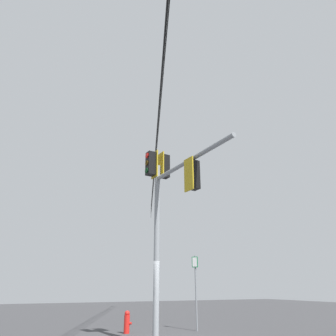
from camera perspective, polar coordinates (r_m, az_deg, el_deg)
signal_mast_assembly at (r=10.91m, az=-0.32°, el=-5.21°), size 4.45×0.97×6.50m
route_sign_primary at (r=14.34m, az=5.03°, el=-20.30°), size 0.22×0.19×2.97m
fire_hydrant at (r=13.71m, az=-7.44°, el=-25.89°), size 0.26×0.29×0.81m
overhead_wire_span at (r=13.89m, az=-1.99°, el=5.83°), size 27.68×10.64×1.02m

